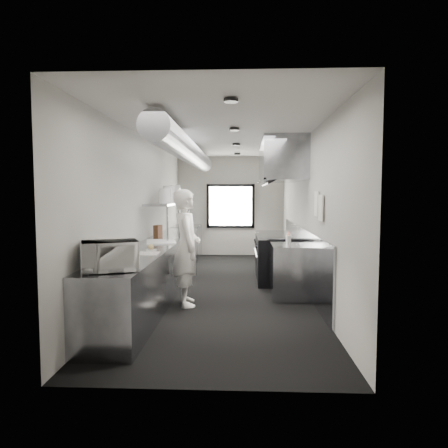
# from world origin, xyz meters

# --- Properties ---
(floor) EXTENTS (3.00, 8.00, 0.01)m
(floor) POSITION_xyz_m (0.00, 0.00, 0.00)
(floor) COLOR black
(floor) RESTS_ON ground
(ceiling) EXTENTS (3.00, 8.00, 0.01)m
(ceiling) POSITION_xyz_m (0.00, 0.00, 2.80)
(ceiling) COLOR beige
(ceiling) RESTS_ON wall_back
(wall_back) EXTENTS (3.00, 0.02, 2.80)m
(wall_back) POSITION_xyz_m (0.00, 4.00, 1.40)
(wall_back) COLOR #B3B2AA
(wall_back) RESTS_ON floor
(wall_front) EXTENTS (3.00, 0.02, 2.80)m
(wall_front) POSITION_xyz_m (0.00, -4.00, 1.40)
(wall_front) COLOR #B3B2AA
(wall_front) RESTS_ON floor
(wall_left) EXTENTS (0.02, 8.00, 2.80)m
(wall_left) POSITION_xyz_m (-1.50, 0.00, 1.40)
(wall_left) COLOR #B3B2AA
(wall_left) RESTS_ON floor
(wall_right) EXTENTS (0.02, 8.00, 2.80)m
(wall_right) POSITION_xyz_m (1.50, 0.00, 1.40)
(wall_right) COLOR #B3B2AA
(wall_right) RESTS_ON floor
(wall_cladding) EXTENTS (0.03, 5.50, 1.10)m
(wall_cladding) POSITION_xyz_m (1.48, 0.30, 0.55)
(wall_cladding) COLOR gray
(wall_cladding) RESTS_ON wall_right
(hvac_duct) EXTENTS (0.40, 6.40, 0.40)m
(hvac_duct) POSITION_xyz_m (-0.70, 0.40, 2.55)
(hvac_duct) COLOR gray
(hvac_duct) RESTS_ON ceiling
(service_window) EXTENTS (1.36, 0.05, 1.25)m
(service_window) POSITION_xyz_m (0.00, 3.96, 1.40)
(service_window) COLOR silver
(service_window) RESTS_ON wall_back
(exhaust_hood) EXTENTS (0.81, 2.20, 0.88)m
(exhaust_hood) POSITION_xyz_m (1.10, 0.70, 2.39)
(exhaust_hood) COLOR gray
(exhaust_hood) RESTS_ON ceiling
(prep_counter) EXTENTS (0.70, 6.00, 0.90)m
(prep_counter) POSITION_xyz_m (-1.15, -0.50, 0.45)
(prep_counter) COLOR gray
(prep_counter) RESTS_ON floor
(pass_shelf) EXTENTS (0.45, 3.00, 0.68)m
(pass_shelf) POSITION_xyz_m (-1.19, 1.00, 1.54)
(pass_shelf) COLOR gray
(pass_shelf) RESTS_ON prep_counter
(range) EXTENTS (0.88, 1.60, 0.94)m
(range) POSITION_xyz_m (1.04, 0.70, 0.47)
(range) COLOR black
(range) RESTS_ON floor
(bottle_station) EXTENTS (0.65, 0.80, 0.90)m
(bottle_station) POSITION_xyz_m (1.15, -0.70, 0.45)
(bottle_station) COLOR gray
(bottle_station) RESTS_ON floor
(far_work_table) EXTENTS (0.70, 1.20, 0.90)m
(far_work_table) POSITION_xyz_m (-1.15, 3.20, 0.45)
(far_work_table) COLOR gray
(far_work_table) RESTS_ON floor
(notice_sheet_a) EXTENTS (0.02, 0.28, 0.38)m
(notice_sheet_a) POSITION_xyz_m (1.47, -1.20, 1.60)
(notice_sheet_a) COLOR white
(notice_sheet_a) RESTS_ON wall_right
(notice_sheet_b) EXTENTS (0.02, 0.28, 0.38)m
(notice_sheet_b) POSITION_xyz_m (1.47, -1.55, 1.55)
(notice_sheet_b) COLOR white
(notice_sheet_b) RESTS_ON wall_right
(line_cook) EXTENTS (0.58, 0.75, 1.82)m
(line_cook) POSITION_xyz_m (-0.54, -1.22, 0.91)
(line_cook) COLOR white
(line_cook) RESTS_ON floor
(microwave) EXTENTS (0.67, 0.60, 0.33)m
(microwave) POSITION_xyz_m (-1.14, -3.10, 1.07)
(microwave) COLOR silver
(microwave) RESTS_ON prep_counter
(deli_tub_a) EXTENTS (0.16, 0.16, 0.09)m
(deli_tub_a) POSITION_xyz_m (-1.30, -2.71, 0.94)
(deli_tub_a) COLOR #ABB5A7
(deli_tub_a) RESTS_ON prep_counter
(deli_tub_b) EXTENTS (0.20, 0.20, 0.11)m
(deli_tub_b) POSITION_xyz_m (-1.29, -2.57, 0.95)
(deli_tub_b) COLOR #ABB5A7
(deli_tub_b) RESTS_ON prep_counter
(newspaper) EXTENTS (0.30, 0.37, 0.01)m
(newspaper) POSITION_xyz_m (-1.01, -1.84, 0.90)
(newspaper) COLOR white
(newspaper) RESTS_ON prep_counter
(small_plate) EXTENTS (0.19, 0.19, 0.01)m
(small_plate) POSITION_xyz_m (-1.04, -1.51, 0.91)
(small_plate) COLOR white
(small_plate) RESTS_ON prep_counter
(pastry) EXTENTS (0.08, 0.08, 0.08)m
(pastry) POSITION_xyz_m (-1.04, -1.51, 0.96)
(pastry) COLOR #E1C176
(pastry) RESTS_ON small_plate
(cutting_board) EXTENTS (0.63, 0.75, 0.02)m
(cutting_board) POSITION_xyz_m (-1.10, -0.47, 0.91)
(cutting_board) COLOR silver
(cutting_board) RESTS_ON prep_counter
(knife_block) EXTENTS (0.15, 0.24, 0.24)m
(knife_block) POSITION_xyz_m (-1.32, 0.30, 1.02)
(knife_block) COLOR brown
(knife_block) RESTS_ON prep_counter
(plate_stack_a) EXTENTS (0.27, 0.27, 0.26)m
(plate_stack_a) POSITION_xyz_m (-1.18, 0.37, 1.70)
(plate_stack_a) COLOR white
(plate_stack_a) RESTS_ON pass_shelf
(plate_stack_b) EXTENTS (0.29, 0.29, 0.29)m
(plate_stack_b) POSITION_xyz_m (-1.22, 0.66, 1.71)
(plate_stack_b) COLOR white
(plate_stack_b) RESTS_ON pass_shelf
(plate_stack_c) EXTENTS (0.28, 0.28, 0.35)m
(plate_stack_c) POSITION_xyz_m (-1.23, 1.06, 1.75)
(plate_stack_c) COLOR white
(plate_stack_c) RESTS_ON pass_shelf
(plate_stack_d) EXTENTS (0.26, 0.26, 0.38)m
(plate_stack_d) POSITION_xyz_m (-1.21, 1.78, 1.76)
(plate_stack_d) COLOR white
(plate_stack_d) RESTS_ON pass_shelf
(squeeze_bottle_a) EXTENTS (0.08, 0.08, 0.18)m
(squeeze_bottle_a) POSITION_xyz_m (1.06, -0.97, 0.99)
(squeeze_bottle_a) COLOR silver
(squeeze_bottle_a) RESTS_ON bottle_station
(squeeze_bottle_b) EXTENTS (0.08, 0.08, 0.18)m
(squeeze_bottle_b) POSITION_xyz_m (1.10, -0.86, 0.99)
(squeeze_bottle_b) COLOR silver
(squeeze_bottle_b) RESTS_ON bottle_station
(squeeze_bottle_c) EXTENTS (0.08, 0.08, 0.19)m
(squeeze_bottle_c) POSITION_xyz_m (1.12, -0.71, 0.99)
(squeeze_bottle_c) COLOR silver
(squeeze_bottle_c) RESTS_ON bottle_station
(squeeze_bottle_d) EXTENTS (0.06, 0.06, 0.17)m
(squeeze_bottle_d) POSITION_xyz_m (1.13, -0.55, 0.98)
(squeeze_bottle_d) COLOR silver
(squeeze_bottle_d) RESTS_ON bottle_station
(squeeze_bottle_e) EXTENTS (0.07, 0.07, 0.16)m
(squeeze_bottle_e) POSITION_xyz_m (1.13, -0.40, 0.98)
(squeeze_bottle_e) COLOR silver
(squeeze_bottle_e) RESTS_ON bottle_station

